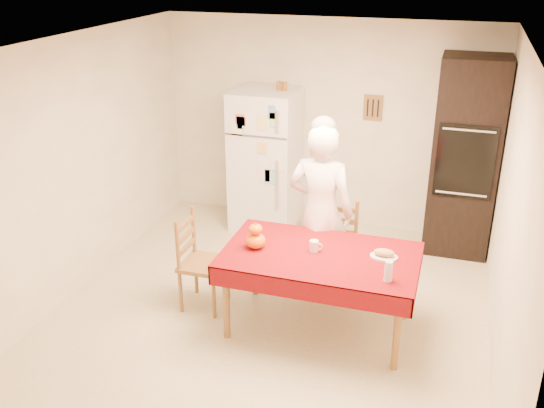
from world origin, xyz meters
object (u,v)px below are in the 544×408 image
at_px(refrigerator, 266,160).
at_px(oven_cabinet, 465,158).
at_px(chair_far, 335,244).
at_px(pumpkin_lower, 256,241).
at_px(dining_table, 320,261).
at_px(chair_left, 197,258).
at_px(coffee_mug, 314,246).
at_px(wine_glass, 388,271).
at_px(bread_plate, 384,257).
at_px(seated_woman, 320,212).

bearing_deg(refrigerator, oven_cabinet, 1.18).
distance_m(chair_far, pumpkin_lower, 1.01).
distance_m(dining_table, pumpkin_lower, 0.60).
relative_size(chair_left, coffee_mug, 9.50).
bearing_deg(chair_left, oven_cabinet, -49.82).
xyz_separation_m(chair_far, wine_glass, (0.63, -1.00, 0.34)).
bearing_deg(dining_table, pumpkin_lower, -174.35).
bearing_deg(chair_left, bread_plate, -88.61).
height_order(coffee_mug, wine_glass, wine_glass).
xyz_separation_m(seated_woman, coffee_mug, (0.08, -0.57, -0.07)).
bearing_deg(bread_plate, coffee_mug, -174.29).
bearing_deg(coffee_mug, seated_woman, 97.80).
height_order(pumpkin_lower, wine_glass, wine_glass).
bearing_deg(oven_cabinet, seated_woman, -131.75).
height_order(oven_cabinet, seated_woman, oven_cabinet).
bearing_deg(chair_far, wine_glass, -58.20).
height_order(oven_cabinet, coffee_mug, oven_cabinet).
distance_m(chair_left, bread_plate, 1.76).
relative_size(oven_cabinet, dining_table, 1.29).
bearing_deg(wine_glass, pumpkin_lower, 169.26).
xyz_separation_m(dining_table, coffee_mug, (-0.07, 0.03, 0.12)).
height_order(pumpkin_lower, bread_plate, pumpkin_lower).
xyz_separation_m(chair_left, bread_plate, (1.74, 0.05, 0.26)).
relative_size(seated_woman, bread_plate, 7.37).
relative_size(oven_cabinet, chair_left, 2.32).
distance_m(dining_table, bread_plate, 0.55).
height_order(refrigerator, seated_woman, seated_woman).
bearing_deg(refrigerator, bread_plate, -48.27).
bearing_deg(chair_far, pumpkin_lower, -126.71).
relative_size(oven_cabinet, chair_far, 2.32).
bearing_deg(pumpkin_lower, wine_glass, -10.74).
relative_size(oven_cabinet, pumpkin_lower, 12.16).
bearing_deg(chair_far, seated_woman, -141.32).
relative_size(chair_far, bread_plate, 3.96).
xyz_separation_m(chair_far, bread_plate, (0.55, -0.62, 0.26)).
distance_m(refrigerator, seated_woman, 1.71).
distance_m(pumpkin_lower, bread_plate, 1.13).
bearing_deg(pumpkin_lower, chair_far, 53.67).
bearing_deg(chair_far, chair_left, -150.98).
xyz_separation_m(oven_cabinet, chair_far, (-1.14, -1.32, -0.59)).
distance_m(refrigerator, pumpkin_lower, 2.12).
xyz_separation_m(dining_table, bread_plate, (0.54, 0.09, 0.08)).
relative_size(refrigerator, coffee_mug, 17.00).
relative_size(chair_far, chair_left, 1.00).
height_order(chair_left, coffee_mug, chair_left).
xyz_separation_m(chair_far, pumpkin_lower, (-0.57, -0.77, 0.32)).
distance_m(chair_left, pumpkin_lower, 0.71).
distance_m(seated_woman, bread_plate, 0.86).
bearing_deg(pumpkin_lower, seated_woman, 56.91).
xyz_separation_m(refrigerator, coffee_mug, (1.08, -1.95, -0.04)).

